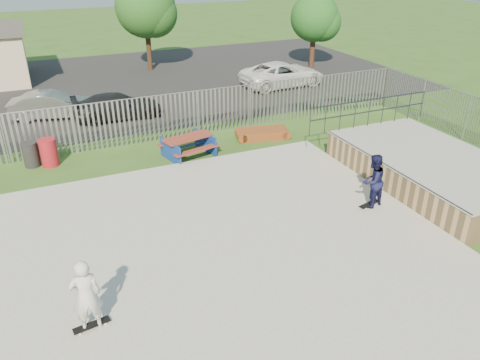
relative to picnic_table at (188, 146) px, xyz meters
name	(u,v)px	position (x,y,z in m)	size (l,w,h in m)	color
ground	(182,265)	(-2.44, -6.82, -0.43)	(120.00, 120.00, 0.00)	#32521C
concrete_slab	(182,263)	(-2.44, -6.82, -0.35)	(15.00, 12.00, 0.15)	#9F9F9A
quarter_pipe	(429,169)	(7.05, -5.78, 0.13)	(5.50, 7.05, 2.19)	tan
fence	(168,160)	(-1.44, -2.24, 0.57)	(26.04, 16.02, 2.00)	gray
picnic_table	(188,146)	(0.00, 0.00, 0.00)	(2.30, 2.05, 0.83)	maroon
funbox	(263,134)	(3.62, 0.59, -0.23)	(2.14, 1.40, 0.39)	brown
trash_bin_red	(49,152)	(-5.18, 1.32, 0.11)	(0.64, 0.64, 1.07)	maroon
trash_bin_grey	(31,154)	(-5.82, 1.52, 0.06)	(0.58, 0.58, 0.97)	#232326
parking_lot	(86,87)	(-2.44, 12.18, -0.42)	(40.00, 18.00, 0.02)	black
car_silver	(52,105)	(-4.64, 7.11, 0.24)	(1.38, 3.94, 1.30)	#A4A4A8
car_dark	(118,106)	(-1.71, 5.76, 0.21)	(1.72, 4.23, 1.23)	black
car_white	(283,74)	(8.47, 7.69, 0.31)	(2.38, 5.16, 1.44)	white
tree_mid	(145,7)	(2.21, 15.03, 3.62)	(3.89, 3.89, 6.00)	#392717
tree_right	(314,18)	(12.68, 11.23, 2.88)	(3.19, 3.19, 4.92)	#42291A
skateboard_a	(369,204)	(3.98, -6.46, -0.24)	(0.82, 0.39, 0.08)	black
skateboard_b	(92,326)	(-4.98, -8.36, -0.24)	(0.82, 0.32, 0.08)	black
skater_navy	(373,181)	(3.98, -6.46, 0.61)	(0.86, 0.67, 1.78)	#121338
skater_white	(86,296)	(-4.98, -8.36, 0.61)	(0.65, 0.43, 1.78)	silver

